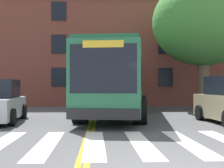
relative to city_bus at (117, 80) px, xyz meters
The scene contains 7 objects.
crosswalk 7.72m from the city_bus, 88.14° to the right, with size 15.24×4.38×0.01m.
lane_line_yellow_inner 6.84m from the city_bus, 100.77° to the left, with size 0.12×36.00×0.01m, color gold.
lane_line_yellow_outer 6.81m from the city_bus, 99.40° to the left, with size 0.12×36.00×0.01m, color gold.
city_bus is the anchor object (origin of this frame).
car_white_behind_bus 10.27m from the city_bus, 89.86° to the left, with size 2.26×4.95×2.13m.
street_tree_curbside_large 7.50m from the city_bus, 31.91° to the left, with size 8.41×8.40×8.19m.
building_facade 12.54m from the city_bus, 70.75° to the left, with size 39.91×8.11×8.75m.
Camera 1 is at (-1.34, -5.29, 1.48)m, focal length 50.00 mm.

